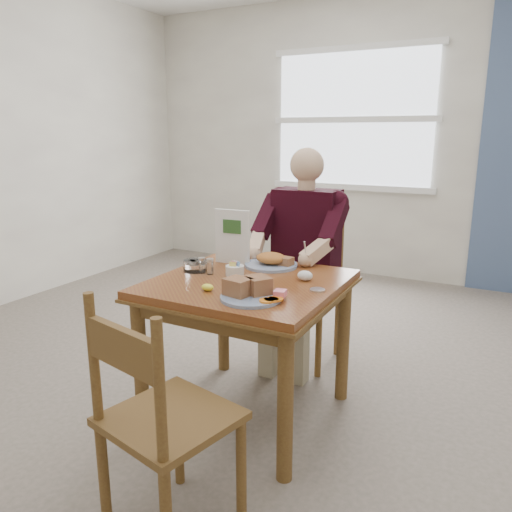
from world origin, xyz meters
The scene contains 16 objects.
floor centered at (0.00, 0.00, 0.00)m, with size 6.00×6.00×0.00m, color #5E574C.
wall_back centered at (0.00, 3.00, 1.40)m, with size 5.50×5.50×0.00m, color white.
lemon_wedge centered at (-0.08, -0.25, 0.77)m, with size 0.06×0.04×0.03m, color #FBF734.
napkin centered at (0.26, 0.12, 0.77)m, with size 0.08×0.06×0.05m, color white.
metal_dish centered at (0.38, -0.01, 0.75)m, with size 0.07×0.07×0.01m, color silver.
window centered at (-0.40, 2.97, 1.60)m, with size 1.72×0.04×1.42m.
table centered at (0.00, 0.00, 0.64)m, with size 0.92×0.92×0.75m.
chair_far centered at (0.00, 0.80, 0.48)m, with size 0.42×0.42×0.95m.
chair_near centered at (0.12, -0.88, 0.48)m, with size 0.50×0.50×0.95m.
diner centered at (0.00, 0.71, 0.81)m, with size 0.53×0.56×1.39m.
near_plate centered at (0.15, -0.25, 0.78)m, with size 0.35×0.35×0.09m.
far_plate centered at (0.00, 0.29, 0.78)m, with size 0.33×0.33×0.08m.
caddy centered at (-0.10, 0.05, 0.78)m, with size 0.12×0.12×0.07m.
shakers centered at (-0.25, 0.00, 0.79)m, with size 0.09×0.04×0.08m.
creamer centered at (-0.33, 0.02, 0.78)m, with size 0.17×0.17×0.06m.
menu centered at (-0.23, 0.25, 0.91)m, with size 0.21×0.03×0.31m.
Camera 1 is at (1.16, -2.12, 1.47)m, focal length 35.00 mm.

